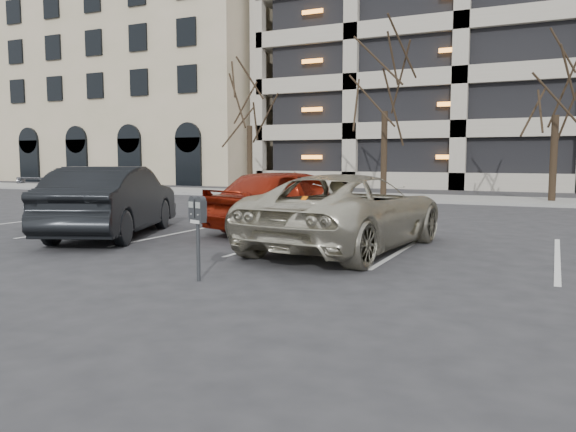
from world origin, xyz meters
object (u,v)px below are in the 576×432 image
at_px(tree_c, 558,60).
at_px(car_silver, 102,198).
at_px(car_dark, 113,201).
at_px(tree_b, 386,57).
at_px(parking_meter, 198,218).
at_px(tree_a, 249,83).
at_px(car_red, 289,199).
at_px(suv_silver, 349,211).

xyz_separation_m(tree_c, car_silver, (-11.55, -12.93, -4.98)).
bearing_deg(car_dark, car_silver, -64.38).
bearing_deg(tree_b, parking_meter, -82.67).
distance_m(tree_a, car_dark, 16.38).
relative_size(tree_b, car_silver, 1.78).
bearing_deg(tree_a, car_red, -56.84).
distance_m(tree_c, car_dark, 18.27).
height_order(tree_b, car_red, tree_b).
xyz_separation_m(tree_b, car_silver, (-4.55, -12.93, -5.63)).
bearing_deg(tree_b, car_silver, -109.39).
height_order(suv_silver, car_dark, car_dark).
bearing_deg(car_dark, tree_c, -144.36).
bearing_deg(suv_silver, car_silver, -4.43).
bearing_deg(tree_c, car_dark, -121.85).
relative_size(tree_b, car_red, 1.86).
xyz_separation_m(tree_a, tree_c, (14.00, 0.00, 0.13)).
bearing_deg(car_dark, tree_a, -95.04).
bearing_deg(parking_meter, car_red, 121.33).
height_order(tree_a, car_red, tree_a).
relative_size(parking_meter, car_dark, 0.25).
height_order(tree_b, suv_silver, tree_b).
relative_size(suv_silver, car_dark, 1.14).
bearing_deg(car_dark, suv_silver, 163.78).
height_order(tree_a, car_silver, tree_a).
relative_size(tree_c, car_dark, 1.58).
distance_m(tree_c, parking_meter, 19.36).
xyz_separation_m(tree_a, tree_b, (7.00, 0.00, 0.77)).
bearing_deg(parking_meter, car_dark, 164.37).
bearing_deg(car_red, tree_a, -41.10).
relative_size(tree_a, parking_meter, 6.17).
distance_m(car_red, car_dark, 4.25).
xyz_separation_m(tree_c, car_red, (-5.91, -12.39, -4.89)).
xyz_separation_m(parking_meter, car_silver, (-6.89, 5.25, -0.24)).
xyz_separation_m(car_red, car_dark, (-3.39, -2.57, 0.02)).
bearing_deg(tree_c, tree_a, 180.00).
relative_size(tree_c, parking_meter, 6.30).
distance_m(tree_b, tree_c, 7.03).
relative_size(tree_a, car_dark, 1.54).
bearing_deg(car_silver, tree_c, -144.41).
bearing_deg(suv_silver, car_red, -35.20).
xyz_separation_m(suv_silver, car_dark, (-5.64, -0.62, 0.06)).
distance_m(parking_meter, car_silver, 8.66).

